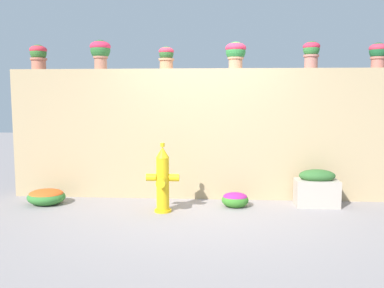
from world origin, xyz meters
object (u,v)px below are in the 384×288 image
at_px(potted_plant_1, 100,51).
at_px(potted_plant_5, 378,53).
at_px(potted_plant_3, 236,52).
at_px(potted_plant_4, 311,52).
at_px(potted_plant_0, 38,55).
at_px(flower_bush_left, 235,199).
at_px(planter_box, 317,189).
at_px(potted_plant_2, 166,56).
at_px(flower_bush_right, 46,196).
at_px(fire_hydrant, 163,180).

relative_size(potted_plant_1, potted_plant_5, 1.19).
height_order(potted_plant_3, potted_plant_4, potted_plant_3).
bearing_deg(potted_plant_0, flower_bush_left, -11.03).
bearing_deg(planter_box, potted_plant_2, 168.02).
height_order(flower_bush_right, planter_box, planter_box).
bearing_deg(planter_box, potted_plant_4, 95.60).
bearing_deg(potted_plant_1, potted_plant_2, 2.99).
height_order(potted_plant_0, flower_bush_left, potted_plant_0).
bearing_deg(flower_bush_right, potted_plant_4, 8.77).
bearing_deg(potted_plant_2, fire_hydrant, -86.62).
height_order(potted_plant_3, potted_plant_5, potted_plant_3).
distance_m(potted_plant_0, planter_box, 4.65).
relative_size(potted_plant_2, potted_plant_3, 0.85).
height_order(potted_plant_2, planter_box, potted_plant_2).
relative_size(potted_plant_3, flower_bush_right, 0.74).
height_order(potted_plant_4, flower_bush_left, potted_plant_4).
distance_m(potted_plant_4, planter_box, 2.01).
bearing_deg(potted_plant_0, fire_hydrant, -24.06).
xyz_separation_m(potted_plant_0, planter_box, (4.20, -0.47, -1.94)).
relative_size(potted_plant_4, planter_box, 0.67).
relative_size(potted_plant_0, potted_plant_2, 1.13).
distance_m(potted_plant_3, planter_box, 2.32).
relative_size(potted_plant_1, potted_plant_2, 1.29).
bearing_deg(flower_bush_left, potted_plant_1, 165.26).
height_order(potted_plant_4, fire_hydrant, potted_plant_4).
relative_size(potted_plant_1, flower_bush_left, 1.16).
xyz_separation_m(potted_plant_2, planter_box, (2.20, -0.47, -1.91)).
bearing_deg(potted_plant_2, flower_bush_right, -159.84).
xyz_separation_m(potted_plant_2, potted_plant_5, (3.12, -0.04, 0.03)).
relative_size(potted_plant_3, potted_plant_5, 1.09).
bearing_deg(potted_plant_0, flower_bush_right, -63.84).
bearing_deg(potted_plant_5, potted_plant_4, 179.41).
relative_size(flower_bush_left, planter_box, 0.63).
height_order(potted_plant_0, potted_plant_5, potted_plant_0).
relative_size(potted_plant_5, fire_hydrant, 0.39).
relative_size(potted_plant_5, planter_box, 0.62).
xyz_separation_m(potted_plant_1, flower_bush_right, (-0.69, -0.57, -2.13)).
bearing_deg(potted_plant_1, flower_bush_right, -140.46).
relative_size(potted_plant_1, planter_box, 0.74).
xyz_separation_m(potted_plant_3, planter_box, (1.16, -0.45, -1.96)).
distance_m(fire_hydrant, flower_bush_left, 1.09).
height_order(potted_plant_0, fire_hydrant, potted_plant_0).
bearing_deg(flower_bush_left, potted_plant_2, 150.47).
height_order(potted_plant_1, flower_bush_left, potted_plant_1).
distance_m(potted_plant_3, flower_bush_right, 3.50).
distance_m(potted_plant_4, flower_bush_right, 4.43).
bearing_deg(fire_hydrant, potted_plant_3, 42.04).
relative_size(potted_plant_4, potted_plant_5, 1.08).
relative_size(potted_plant_2, potted_plant_5, 0.92).
xyz_separation_m(potted_plant_1, potted_plant_4, (3.16, 0.03, -0.04)).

